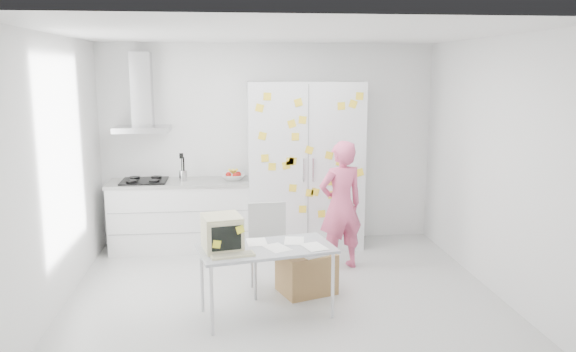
{
  "coord_description": "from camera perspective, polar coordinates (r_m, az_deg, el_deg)",
  "views": [
    {
      "loc": [
        -0.55,
        -5.6,
        2.36
      ],
      "look_at": [
        0.13,
        0.8,
        1.13
      ],
      "focal_mm": 35.0,
      "sensor_mm": 36.0,
      "label": 1
    }
  ],
  "objects": [
    {
      "name": "range_hood",
      "position": [
        7.53,
        -14.62,
        7.42
      ],
      "size": [
        0.7,
        0.48,
        1.01
      ],
      "color": "silver",
      "rests_on": "walls"
    },
    {
      "name": "desk",
      "position": [
        5.34,
        -5.03,
        -6.53
      ],
      "size": [
        1.38,
        0.89,
        1.01
      ],
      "rotation": [
        0.0,
        0.0,
        0.21
      ],
      "color": "#AFB3BA",
      "rests_on": "ground"
    },
    {
      "name": "chair",
      "position": [
        6.04,
        -1.98,
        -6.76
      ],
      "size": [
        0.45,
        0.45,
        0.95
      ],
      "rotation": [
        0.0,
        0.0,
        0.06
      ],
      "color": "#A9A9A7",
      "rests_on": "ground"
    },
    {
      "name": "tall_cabinet",
      "position": [
        7.45,
        1.71,
        1.08
      ],
      "size": [
        1.5,
        0.68,
        2.2
      ],
      "color": "silver",
      "rests_on": "ground"
    },
    {
      "name": "cardboard_box",
      "position": [
        6.09,
        1.9,
        -9.69
      ],
      "size": [
        0.66,
        0.59,
        0.48
      ],
      "rotation": [
        0.0,
        0.0,
        0.34
      ],
      "color": "#A07845",
      "rests_on": "ground"
    },
    {
      "name": "person",
      "position": [
        6.67,
        5.38,
        -2.99
      ],
      "size": [
        0.65,
        0.52,
        1.54
      ],
      "primitive_type": "imported",
      "rotation": [
        0.0,
        0.0,
        3.44
      ],
      "color": "#E35882",
      "rests_on": "ground"
    },
    {
      "name": "walls",
      "position": [
        6.42,
        -1.11,
        1.78
      ],
      "size": [
        4.52,
        4.01,
        2.7
      ],
      "color": "white",
      "rests_on": "ground"
    },
    {
      "name": "floor",
      "position": [
        6.1,
        -0.47,
        -12.02
      ],
      "size": [
        4.5,
        4.0,
        0.02
      ],
      "primitive_type": "cube",
      "color": "silver",
      "rests_on": "ground"
    },
    {
      "name": "ceiling",
      "position": [
        5.64,
        -0.51,
        14.29
      ],
      "size": [
        4.5,
        4.0,
        0.02
      ],
      "primitive_type": "cube",
      "color": "white",
      "rests_on": "walls"
    },
    {
      "name": "counter_run",
      "position": [
        7.57,
        -10.84,
        -3.83
      ],
      "size": [
        1.84,
        0.63,
        1.28
      ],
      "color": "white",
      "rests_on": "ground"
    }
  ]
}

